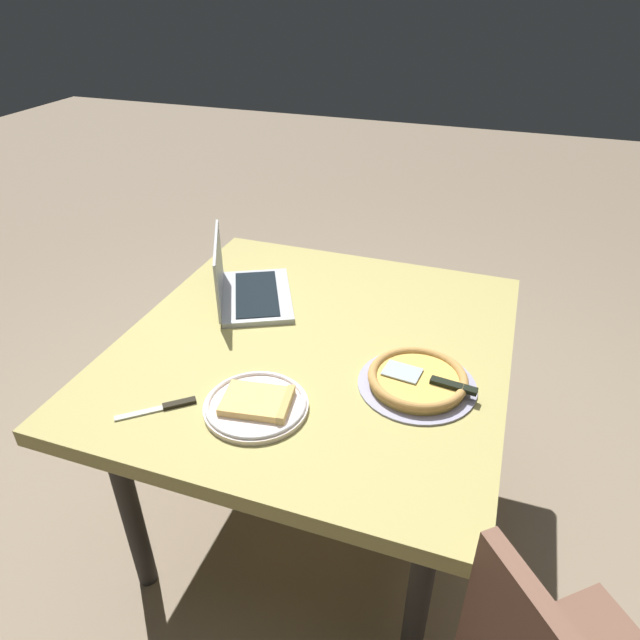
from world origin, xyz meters
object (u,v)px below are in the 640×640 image
at_px(pizza_plate, 257,404).
at_px(pizza_tray, 418,380).
at_px(table_knife, 164,407).
at_px(laptop, 245,288).
at_px(dining_table, 315,362).

relative_size(pizza_plate, pizza_tray, 0.84).
bearing_deg(pizza_plate, table_knife, -71.12).
xyz_separation_m(laptop, pizza_tray, (0.27, 0.63, -0.02)).
relative_size(dining_table, laptop, 2.89).
bearing_deg(pizza_tray, pizza_plate, -58.65).
height_order(laptop, table_knife, laptop).
bearing_deg(dining_table, laptop, -117.79).
bearing_deg(laptop, table_knife, 4.21).
bearing_deg(pizza_plate, pizza_tray, 121.35).
height_order(pizza_plate, pizza_tray, pizza_tray).
distance_m(dining_table, table_knife, 0.49).
xyz_separation_m(dining_table, pizza_tray, (0.11, 0.33, 0.10)).
xyz_separation_m(laptop, pizza_plate, (0.49, 0.26, -0.03)).
height_order(pizza_plate, table_knife, pizza_plate).
bearing_deg(table_knife, pizza_plate, 108.88).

